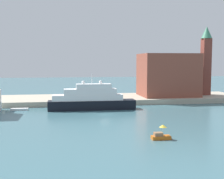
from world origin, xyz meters
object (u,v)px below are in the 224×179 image
at_px(large_yacht, 91,99).
at_px(bell_tower, 206,58).
at_px(small_motorboat, 161,135).
at_px(person_figure, 68,96).
at_px(parked_car, 59,97).
at_px(mooring_bollard, 111,99).
at_px(work_barge, 19,109).
at_px(harbor_building, 168,75).

distance_m(large_yacht, bell_tower, 51.53).
bearing_deg(bell_tower, large_yacht, -158.08).
bearing_deg(small_motorboat, person_figure, 108.18).
height_order(parked_car, person_figure, person_figure).
height_order(large_yacht, person_figure, large_yacht).
relative_size(small_motorboat, person_figure, 2.09).
xyz_separation_m(bell_tower, parked_car, (-56.17, -4.68, -13.75)).
relative_size(small_motorboat, mooring_bollard, 5.00).
bearing_deg(large_yacht, bell_tower, 21.92).
relative_size(work_barge, parked_car, 1.35).
height_order(large_yacht, harbor_building, harbor_building).
distance_m(large_yacht, mooring_bollard, 10.74).
distance_m(large_yacht, person_figure, 15.70).
bearing_deg(harbor_building, work_barge, -163.36).
xyz_separation_m(large_yacht, mooring_bollard, (7.47, 7.65, -1.04)).
height_order(person_figure, mooring_bollard, person_figure).
xyz_separation_m(large_yacht, person_figure, (-6.74, 14.17, -0.60)).
relative_size(work_barge, harbor_building, 0.25).
relative_size(small_motorboat, bell_tower, 0.14).
height_order(harbor_building, bell_tower, bell_tower).
xyz_separation_m(harbor_building, bell_tower, (15.60, 0.94, 6.41)).
distance_m(small_motorboat, person_figure, 53.91).
relative_size(bell_tower, parked_car, 6.83).
bearing_deg(parked_car, person_figure, 4.19).
relative_size(large_yacht, bell_tower, 1.01).
height_order(large_yacht, bell_tower, bell_tower).
bearing_deg(mooring_bollard, person_figure, 155.37).
distance_m(harbor_building, bell_tower, 16.89).
height_order(large_yacht, mooring_bollard, large_yacht).
distance_m(small_motorboat, bell_tower, 68.12).
bearing_deg(parked_car, small_motorboat, -68.61).
height_order(small_motorboat, person_figure, person_figure).
height_order(small_motorboat, parked_car, parked_car).
bearing_deg(work_barge, person_figure, 39.27).
distance_m(small_motorboat, parked_car, 54.76).
bearing_deg(bell_tower, small_motorboat, -123.05).
distance_m(large_yacht, parked_car, 17.11).
relative_size(small_motorboat, harbor_building, 0.17).
distance_m(work_barge, bell_tower, 71.55).
relative_size(harbor_building, person_figure, 11.99).
bearing_deg(harbor_building, mooring_bollard, -156.63).
distance_m(work_barge, mooring_bollard, 29.58).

